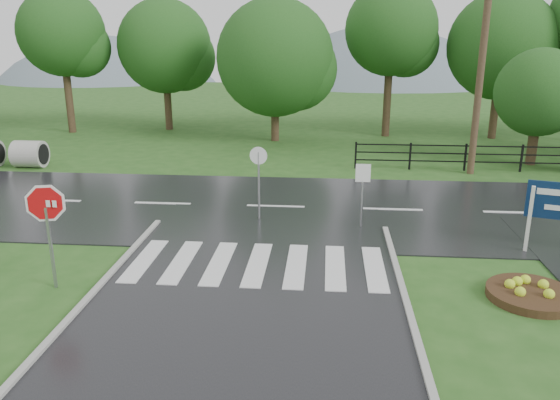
{
  "coord_description": "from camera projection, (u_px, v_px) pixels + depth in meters",
  "views": [
    {
      "loc": [
        1.7,
        -7.89,
        5.76
      ],
      "look_at": [
        0.5,
        6.0,
        1.5
      ],
      "focal_mm": 35.0,
      "sensor_mm": 36.0,
      "label": 1
    }
  ],
  "objects": [
    {
      "name": "entrance_tree_left",
      "position": [
        540.0,
        93.0,
        24.15
      ],
      "size": [
        3.88,
        3.88,
        5.21
      ],
      "color": "#3D2B1C",
      "rests_on": "ground"
    },
    {
      "name": "reg_sign_round",
      "position": [
        259.0,
        175.0,
        17.15
      ],
      "size": [
        0.56,
        0.1,
        2.4
      ],
      "color": "#939399",
      "rests_on": "ground"
    },
    {
      "name": "stop_sign",
      "position": [
        46.0,
        213.0,
        12.38
      ],
      "size": [
        1.16,
        0.32,
        2.68
      ],
      "color": "#939399",
      "rests_on": "ground"
    },
    {
      "name": "treeline",
      "position": [
        315.0,
        136.0,
        32.12
      ],
      "size": [
        83.2,
        5.2,
        10.0
      ],
      "color": "#1B4B17",
      "rests_on": "ground"
    },
    {
      "name": "ground",
      "position": [
        221.0,
        385.0,
        9.34
      ],
      "size": [
        120.0,
        120.0,
        0.0
      ],
      "primitive_type": "plane",
      "color": "#28551C",
      "rests_on": "ground"
    },
    {
      "name": "utility_pole_east",
      "position": [
        481.0,
        67.0,
        22.15
      ],
      "size": [
        1.56,
        0.32,
        8.77
      ],
      "color": "#473523",
      "rests_on": "ground"
    },
    {
      "name": "fence_west",
      "position": [
        466.0,
        154.0,
        23.73
      ],
      "size": [
        9.58,
        0.08,
        1.2
      ],
      "color": "black",
      "rests_on": "ground"
    },
    {
      "name": "crosswalk",
      "position": [
        257.0,
        264.0,
        14.09
      ],
      "size": [
        6.5,
        2.8,
        0.02
      ],
      "color": "silver",
      "rests_on": "ground"
    },
    {
      "name": "flower_bed",
      "position": [
        531.0,
        293.0,
        12.34
      ],
      "size": [
        1.96,
        1.96,
        0.39
      ],
      "color": "#332111",
      "rests_on": "ground"
    },
    {
      "name": "hills",
      "position": [
        338.0,
        194.0,
        75.52
      ],
      "size": [
        102.0,
        48.0,
        48.0
      ],
      "color": "slate",
      "rests_on": "ground"
    },
    {
      "name": "reg_sign_small",
      "position": [
        363.0,
        183.0,
        16.46
      ],
      "size": [
        0.45,
        0.05,
        2.03
      ],
      "color": "#939399",
      "rests_on": "ground"
    },
    {
      "name": "main_road",
      "position": [
        276.0,
        207.0,
        18.87
      ],
      "size": [
        90.0,
        8.0,
        0.04
      ],
      "primitive_type": "cube",
      "color": "black",
      "rests_on": "ground"
    }
  ]
}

